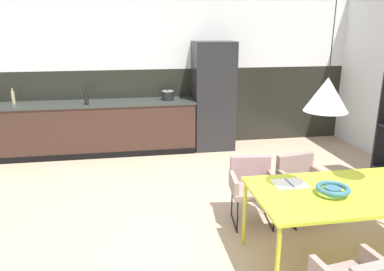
{
  "coord_description": "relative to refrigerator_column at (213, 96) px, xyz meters",
  "views": [
    {
      "loc": [
        -0.81,
        -3.33,
        2.15
      ],
      "look_at": [
        -0.1,
        0.88,
        0.89
      ],
      "focal_mm": 34.97,
      "sensor_mm": 36.0,
      "label": 1
    }
  ],
  "objects": [
    {
      "name": "pendant_lamp_over_table_near",
      "position": [
        0.12,
        -3.61,
        0.67
      ],
      "size": [
        0.36,
        0.36,
        1.29
      ],
      "color": "black"
    },
    {
      "name": "bottle_oil_tall",
      "position": [
        -2.16,
        -0.18,
        0.07
      ],
      "size": [
        0.07,
        0.07,
        0.3
      ],
      "color": "black",
      "rests_on": "kitchen_counter"
    },
    {
      "name": "refrigerator_column",
      "position": [
        0.0,
        0.0,
        0.0
      ],
      "size": [
        0.7,
        0.6,
        1.89
      ],
      "primitive_type": "cube",
      "color": "#232326",
      "rests_on": "ground"
    },
    {
      "name": "fruit_bowl",
      "position": [
        0.25,
        -3.65,
        -0.16
      ],
      "size": [
        0.29,
        0.29,
        0.08
      ],
      "color": "#33607F",
      "rests_on": "dining_table"
    },
    {
      "name": "back_wall_splashback_dark",
      "position": [
        -0.65,
        0.36,
        -0.24
      ],
      "size": [
        6.74,
        0.12,
        1.4
      ],
      "primitive_type": "cube",
      "color": "black",
      "rests_on": "ground"
    },
    {
      "name": "ground_plane",
      "position": [
        -0.65,
        -3.06,
        -0.95
      ],
      "size": [
        9.05,
        9.05,
        0.0
      ],
      "primitive_type": "plane",
      "color": "tan"
    },
    {
      "name": "armchair_corner_seat",
      "position": [
        -0.16,
        -2.71,
        -0.46
      ],
      "size": [
        0.53,
        0.52,
        0.73
      ],
      "rotation": [
        0.0,
        0.0,
        3.03
      ],
      "color": "gray",
      "rests_on": "ground"
    },
    {
      "name": "dining_table",
      "position": [
        0.49,
        -3.6,
        -0.25
      ],
      "size": [
        1.83,
        0.93,
        0.73
      ],
      "color": "#C1D02D",
      "rests_on": "ground"
    },
    {
      "name": "cooking_pot",
      "position": [
        -0.81,
        -0.0,
        0.04
      ],
      "size": [
        0.21,
        0.21,
        0.19
      ],
      "color": "black",
      "rests_on": "kitchen_counter"
    },
    {
      "name": "back_wall_panel_upper",
      "position": [
        -0.65,
        0.36,
        1.16
      ],
      "size": [
        6.74,
        0.12,
        1.4
      ],
      "primitive_type": "cube",
      "color": "white",
      "rests_on": "back_wall_splashback_dark"
    },
    {
      "name": "kitchen_counter",
      "position": [
        -2.12,
        -0.0,
        -0.49
      ],
      "size": [
        3.53,
        0.63,
        0.91
      ],
      "color": "#3B261F",
      "rests_on": "ground"
    },
    {
      "name": "bottle_spice_small",
      "position": [
        -3.35,
        0.07,
        0.07
      ],
      "size": [
        0.06,
        0.06,
        0.26
      ],
      "color": "tan",
      "rests_on": "kitchen_counter"
    },
    {
      "name": "open_book",
      "position": [
        -0.03,
        -3.38,
        -0.21
      ],
      "size": [
        0.3,
        0.23,
        0.02
      ],
      "color": "white",
      "rests_on": "dining_table"
    },
    {
      "name": "armchair_head_of_table",
      "position": [
        0.42,
        -2.71,
        -0.47
      ],
      "size": [
        0.55,
        0.54,
        0.73
      ],
      "rotation": [
        0.0,
        0.0,
        3.32
      ],
      "color": "gray",
      "rests_on": "ground"
    }
  ]
}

